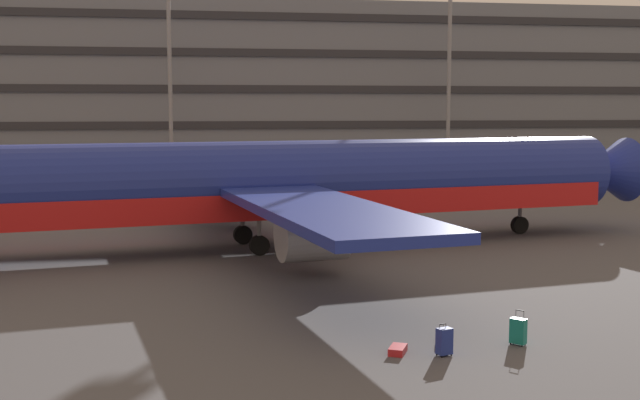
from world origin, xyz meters
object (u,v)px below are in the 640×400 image
suitcase_orange (444,341)px  backpack_teal (442,335)px  suitcase_upright (398,350)px  suitcase_small (518,331)px  airliner (270,184)px

suitcase_orange → backpack_teal: (0.34, 1.23, -0.20)m
suitcase_orange → suitcase_upright: 1.28m
suitcase_orange → suitcase_small: size_ratio=0.87×
airliner → suitcase_small: (5.21, -16.65, -2.62)m
airliner → backpack_teal: bearing=-78.7°
airliner → suitcase_orange: size_ratio=47.24×
backpack_teal → suitcase_upright: bearing=-151.2°
suitcase_upright → suitcase_orange: bearing=-18.5°
suitcase_orange → suitcase_upright: (-1.18, 0.39, -0.30)m
backpack_teal → airliner: bearing=101.3°
suitcase_small → backpack_teal: size_ratio=2.06×
suitcase_small → backpack_teal: bearing=162.5°
suitcase_upright → airliner: bearing=95.7°
airliner → suitcase_small: size_ratio=41.18×
suitcase_orange → suitcase_small: 2.43m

